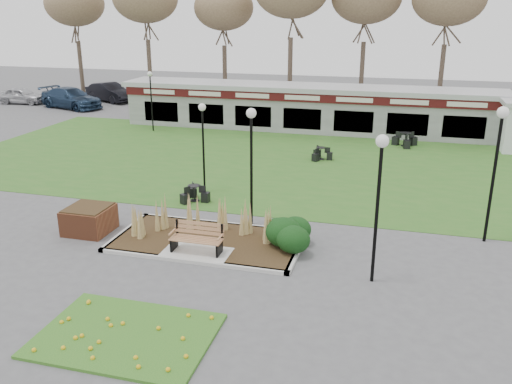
% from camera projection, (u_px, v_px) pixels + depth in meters
% --- Properties ---
extents(ground, '(100.00, 100.00, 0.00)m').
position_uv_depth(ground, '(195.00, 257.00, 17.39)').
color(ground, '#515154').
rests_on(ground, ground).
extents(lawn, '(34.00, 16.00, 0.02)m').
position_uv_depth(lawn, '(279.00, 161.00, 28.35)').
color(lawn, '#2D641F').
rests_on(lawn, ground).
extents(flower_bed, '(4.20, 3.00, 0.16)m').
position_uv_depth(flower_bed, '(126.00, 334.00, 13.17)').
color(flower_bed, '#21601B').
rests_on(flower_bed, ground).
extents(planting_bed, '(6.75, 3.40, 1.27)m').
position_uv_depth(planting_bed, '(245.00, 235.00, 18.19)').
color(planting_bed, '#311F13').
rests_on(planting_bed, ground).
extents(park_bench, '(1.70, 0.66, 0.93)m').
position_uv_depth(park_bench, '(197.00, 237.00, 17.43)').
color(park_bench, '#9B6646').
rests_on(park_bench, ground).
extents(brick_planter, '(1.50, 1.50, 0.95)m').
position_uv_depth(brick_planter, '(89.00, 219.00, 19.24)').
color(brick_planter, brown).
rests_on(brick_planter, ground).
extents(food_pavilion, '(24.60, 3.40, 2.90)m').
position_uv_depth(food_pavilion, '(306.00, 107.00, 35.16)').
color(food_pavilion, gray).
rests_on(food_pavilion, ground).
extents(lamp_post_near_left, '(0.36, 0.36, 4.32)m').
position_uv_depth(lamp_post_near_left, '(251.00, 141.00, 19.06)').
color(lamp_post_near_left, black).
rests_on(lamp_post_near_left, ground).
extents(lamp_post_near_right, '(0.36, 0.36, 4.39)m').
position_uv_depth(lamp_post_near_right, '(380.00, 177.00, 14.86)').
color(lamp_post_near_right, black).
rests_on(lamp_post_near_right, ground).
extents(lamp_post_mid_left, '(0.32, 0.32, 3.86)m').
position_uv_depth(lamp_post_mid_left, '(203.00, 128.00, 22.72)').
color(lamp_post_mid_left, black).
rests_on(lamp_post_mid_left, ground).
extents(lamp_post_mid_right, '(0.39, 0.39, 4.65)m').
position_uv_depth(lamp_post_mid_right, '(498.00, 145.00, 17.51)').
color(lamp_post_mid_right, black).
rests_on(lamp_post_mid_right, ground).
extents(lamp_post_far_left, '(0.32, 0.32, 3.82)m').
position_uv_depth(lamp_post_far_left, '(151.00, 88.00, 34.39)').
color(lamp_post_far_left, black).
rests_on(lamp_post_far_left, ground).
extents(bistro_set_b, '(1.11, 1.27, 0.67)m').
position_uv_depth(bistro_set_b, '(194.00, 196.00, 22.37)').
color(bistro_set_b, black).
rests_on(bistro_set_b, ground).
extents(bistro_set_c, '(1.09, 1.21, 0.65)m').
position_uv_depth(bistro_set_c, '(321.00, 155.00, 28.53)').
color(bistro_set_c, black).
rests_on(bistro_set_c, ground).
extents(bistro_set_d, '(1.46, 1.39, 0.79)m').
position_uv_depth(bistro_set_d, '(405.00, 142.00, 31.26)').
color(bistro_set_d, black).
rests_on(bistro_set_d, ground).
extents(car_silver, '(4.07, 1.85, 1.35)m').
position_uv_depth(car_silver, '(22.00, 96.00, 45.13)').
color(car_silver, '#B1B1B6').
rests_on(car_silver, ground).
extents(car_black, '(5.10, 3.52, 1.59)m').
position_uv_depth(car_black, '(110.00, 92.00, 46.17)').
color(car_black, black).
rests_on(car_black, ground).
extents(car_blue, '(5.97, 3.79, 1.61)m').
position_uv_depth(car_blue, '(71.00, 98.00, 43.10)').
color(car_blue, navy).
rests_on(car_blue, ground).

